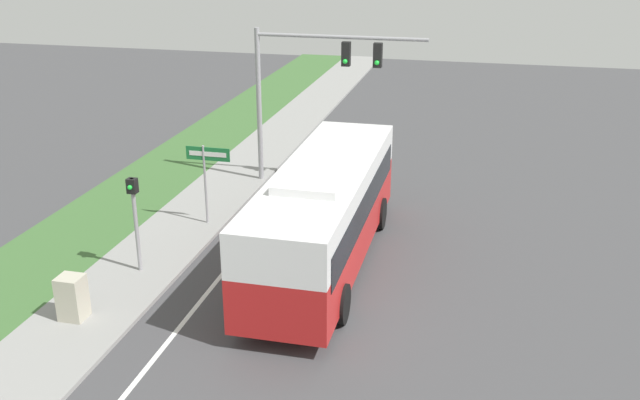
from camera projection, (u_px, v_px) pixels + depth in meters
ground_plane at (324, 321)px, 18.96m from camera, size 80.00×80.00×0.00m
sidewalk at (112, 293)px, 20.30m from camera, size 2.80×80.00×0.12m
grass_verge at (14, 281)px, 21.00m from camera, size 3.60×80.00×0.10m
lane_divider_near at (197, 305)px, 19.75m from camera, size 0.14×30.00×0.01m
bus at (324, 208)px, 21.44m from camera, size 2.76×10.45×3.40m
signal_gantry at (309, 75)px, 27.28m from camera, size 6.64×0.41×6.21m
pedestrian_signal at (135, 210)px, 20.82m from camera, size 0.28×0.34×3.04m
street_sign at (207, 169)px, 24.21m from camera, size 1.56×0.08×2.92m
utility_cabinet at (72, 297)px, 18.68m from camera, size 0.65×0.61×1.21m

